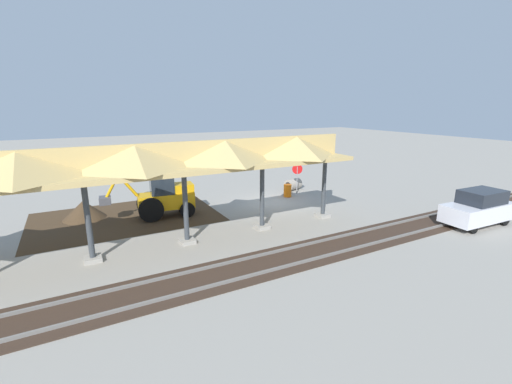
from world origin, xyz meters
TOP-DOWN VIEW (x-y plane):
  - ground_plane at (0.00, 0.00)m, footprint 120.00×120.00m
  - dirt_work_zone at (9.30, -1.59)m, footprint 10.38×7.00m
  - platform_canopy at (11.49, 3.97)m, footprint 26.18×3.20m
  - rail_tracks at (0.00, 7.76)m, footprint 60.00×2.58m
  - stop_sign at (-2.79, -1.24)m, footprint 0.67×0.41m
  - backhoe at (7.26, -0.66)m, footprint 5.30×1.99m
  - dirt_mound at (11.49, -2.52)m, footprint 4.81×4.81m
  - concrete_pipe at (-3.27, -2.43)m, footprint 1.45×1.20m
  - distant_parked_car at (-7.62, 9.18)m, footprint 4.27×1.93m
  - traffic_barrel at (-1.74, -0.90)m, footprint 0.56×0.56m

SIDE VIEW (x-z plane):
  - ground_plane at x=0.00m, z-range 0.00..0.00m
  - dirt_mound at x=11.49m, z-range -1.08..1.08m
  - dirt_work_zone at x=9.30m, z-range 0.00..0.01m
  - rail_tracks at x=0.00m, z-range -0.05..0.10m
  - concrete_pipe at x=-3.27m, z-range 0.00..0.87m
  - traffic_barrel at x=-1.74m, z-range 0.00..0.90m
  - distant_parked_car at x=-7.62m, z-range -0.01..1.97m
  - backhoe at x=7.26m, z-range -0.15..2.67m
  - stop_sign at x=-2.79m, z-range 0.50..2.77m
  - platform_canopy at x=11.49m, z-range 1.73..6.63m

